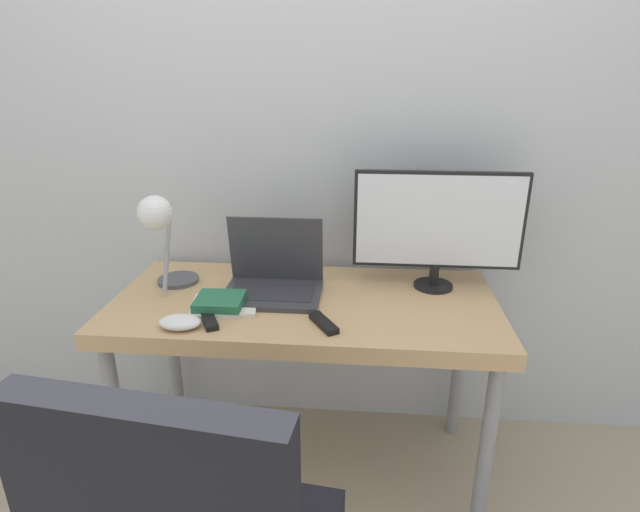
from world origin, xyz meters
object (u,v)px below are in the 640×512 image
object	(u,v)px
laptop	(273,279)
monitor	(438,224)
book_stack	(222,303)
desk_lamp	(160,227)
game_controller	(180,322)

from	to	relation	value
laptop	monitor	size ratio (longest dim) A/B	0.57
laptop	monitor	distance (m)	0.64
laptop	book_stack	distance (m)	0.22
monitor	desk_lamp	distance (m)	1.00
desk_lamp	game_controller	world-z (taller)	desk_lamp
laptop	desk_lamp	bearing A→B (deg)	-173.03
laptop	game_controller	world-z (taller)	laptop
book_stack	monitor	bearing A→B (deg)	18.64
laptop	desk_lamp	distance (m)	0.44
desk_lamp	book_stack	bearing A→B (deg)	-23.17
desk_lamp	game_controller	distance (m)	0.37
laptop	game_controller	distance (m)	0.39
laptop	game_controller	bearing A→B (deg)	-130.37
monitor	game_controller	xyz separation A→B (m)	(-0.85, -0.40, -0.23)
game_controller	desk_lamp	bearing A→B (deg)	118.93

